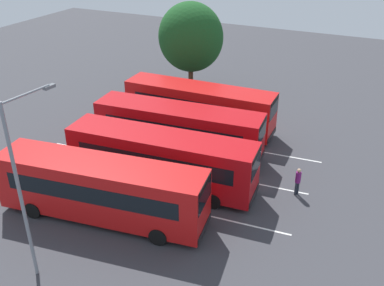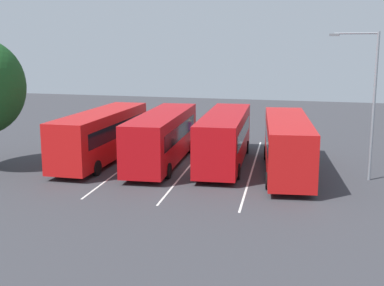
{
  "view_description": "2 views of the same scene",
  "coord_description": "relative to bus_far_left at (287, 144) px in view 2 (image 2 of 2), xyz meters",
  "views": [
    {
      "loc": [
        11.92,
        -21.85,
        14.88
      ],
      "look_at": [
        1.27,
        0.68,
        1.71
      ],
      "focal_mm": 40.95,
      "sensor_mm": 36.0,
      "label": 1
    },
    {
      "loc": [
        -32.02,
        -8.64,
        7.95
      ],
      "look_at": [
        -1.47,
        -0.47,
        1.76
      ],
      "focal_mm": 47.85,
      "sensor_mm": 36.0,
      "label": 2
    }
  ],
  "objects": [
    {
      "name": "ground_plane",
      "position": [
        0.73,
        6.34,
        -1.87
      ],
      "size": [
        81.57,
        81.57,
        0.0
      ],
      "primitive_type": "plane",
      "color": "#38383D"
    },
    {
      "name": "bus_far_left",
      "position": [
        0.0,
        0.0,
        0.0
      ],
      "size": [
        11.71,
        4.04,
        3.41
      ],
      "rotation": [
        0.0,
        0.0,
        0.14
      ],
      "color": "red",
      "rests_on": "ground"
    },
    {
      "name": "bus_center_left",
      "position": [
        1.33,
        4.19,
        0.0
      ],
      "size": [
        11.65,
        3.47,
        3.41
      ],
      "rotation": [
        0.0,
        0.0,
        0.08
      ],
      "color": "#B70C11",
      "rests_on": "ground"
    },
    {
      "name": "bus_center_right",
      "position": [
        0.43,
        8.21,
        0.0
      ],
      "size": [
        11.65,
        3.46,
        3.41
      ],
      "rotation": [
        0.0,
        0.0,
        0.08
      ],
      "color": "#B70C11",
      "rests_on": "ground"
    },
    {
      "name": "bus_far_right",
      "position": [
        0.07,
        12.42,
        0.0
      ],
      "size": [
        11.54,
        2.88,
        3.41
      ],
      "rotation": [
        0.0,
        0.0,
        0.02
      ],
      "color": "red",
      "rests_on": "ground"
    },
    {
      "name": "pedestrian",
      "position": [
        9.02,
        6.66,
        -0.81
      ],
      "size": [
        0.45,
        0.45,
        1.78
      ],
      "rotation": [
        0.0,
        0.0,
        2.5
      ],
      "color": "#232833",
      "rests_on": "ground"
    },
    {
      "name": "street_lamp",
      "position": [
        -0.35,
        -4.6,
        3.07
      ],
      "size": [
        0.44,
        2.76,
        8.59
      ],
      "rotation": [
        0.0,
        0.0,
        1.47
      ],
      "color": "gray",
      "rests_on": "ground"
    },
    {
      "name": "lane_stripe_outer_left",
      "position": [
        0.73,
        2.2,
        -1.86
      ],
      "size": [
        17.95,
        1.44,
        0.01
      ],
      "primitive_type": "cube",
      "rotation": [
        0.0,
        0.0,
        0.07
      ],
      "color": "silver",
      "rests_on": "ground"
    },
    {
      "name": "lane_stripe_inner_left",
      "position": [
        0.73,
        6.34,
        -1.86
      ],
      "size": [
        17.95,
        1.44,
        0.01
      ],
      "primitive_type": "cube",
      "rotation": [
        0.0,
        0.0,
        0.07
      ],
      "color": "silver",
      "rests_on": "ground"
    },
    {
      "name": "lane_stripe_inner_right",
      "position": [
        0.73,
        10.47,
        -1.86
      ],
      "size": [
        17.95,
        1.44,
        0.01
      ],
      "primitive_type": "cube",
      "rotation": [
        0.0,
        0.0,
        0.07
      ],
      "color": "silver",
      "rests_on": "ground"
    }
  ]
}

